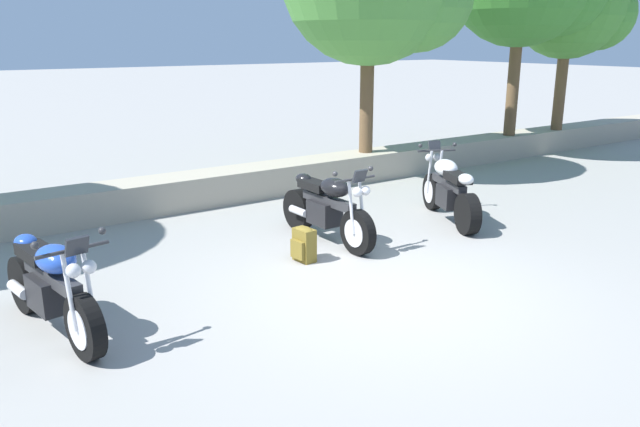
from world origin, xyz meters
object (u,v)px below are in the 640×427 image
motorcycle_black_centre (327,209)px  motorcycle_blue_near_left (52,288)px  leafy_tree_far_right (575,5)px  rider_backpack (304,243)px  motorcycle_white_far_right (449,191)px

motorcycle_black_centre → motorcycle_blue_near_left: bearing=-167.6°
motorcycle_blue_near_left → leafy_tree_far_right: size_ratio=0.45×
motorcycle_blue_near_left → leafy_tree_far_right: leafy_tree_far_right is taller
rider_backpack → leafy_tree_far_right: bearing=17.5°
motorcycle_white_far_right → leafy_tree_far_right: (7.16, 2.91, 3.15)m
motorcycle_black_centre → leafy_tree_far_right: bearing=16.0°
motorcycle_blue_near_left → motorcycle_black_centre: size_ratio=1.00×
motorcycle_black_centre → rider_backpack: bearing=-145.5°
motorcycle_white_far_right → leafy_tree_far_right: 8.35m
motorcycle_white_far_right → leafy_tree_far_right: leafy_tree_far_right is taller
motorcycle_black_centre → leafy_tree_far_right: 10.25m
motorcycle_black_centre → leafy_tree_far_right: size_ratio=0.45×
motorcycle_black_centre → rider_backpack: 0.92m
motorcycle_black_centre → motorcycle_white_far_right: (2.22, -0.23, 0.00)m
motorcycle_blue_near_left → rider_backpack: bearing=6.4°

